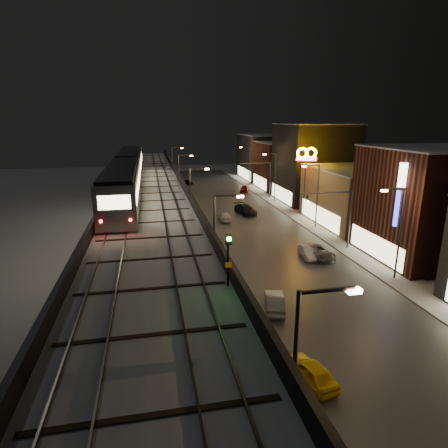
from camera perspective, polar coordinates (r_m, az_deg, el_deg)
ground at (r=23.13m, az=6.66°, el=-24.82°), size 220.00×220.00×0.00m
road_surface at (r=55.37m, az=3.01°, el=0.04°), size 17.00×120.00×0.06m
sidewalk_right at (r=58.57m, az=12.54°, el=0.60°), size 4.00×120.00×0.14m
under_viaduct_pavement at (r=53.74m, az=-11.08°, el=-0.73°), size 11.00×120.00×0.06m
elevated_viaduct at (r=49.36m, az=-11.38°, el=4.48°), size 9.00×100.00×6.30m
viaduct_trackbed at (r=49.35m, az=-11.44°, el=5.38°), size 8.40×100.00×0.32m
viaduct_parapet_streetside at (r=49.47m, az=-6.39°, el=6.17°), size 0.30×100.00×1.10m
viaduct_parapet_far at (r=49.50m, az=-16.51°, el=5.62°), size 0.30×100.00×1.10m
building_b at (r=46.54m, az=28.83°, el=2.72°), size 12.20×12.20×12.16m
building_c at (r=58.06m, az=19.85°, el=3.96°), size 12.20×15.20×8.16m
building_d at (r=71.60m, az=13.51°, el=8.97°), size 12.20×13.20×14.16m
building_e at (r=84.66m, az=9.48°, el=8.81°), size 12.20×12.20×10.16m
building_f at (r=97.75m, az=6.58°, el=10.12°), size 12.20×16.20×11.16m
streetlight_left_0 at (r=16.11m, az=11.58°, el=-21.97°), size 2.57×0.28×9.00m
streetlight_left_1 at (r=31.65m, az=-0.98°, el=-2.23°), size 2.57×0.28×9.00m
streetlight_right_1 at (r=38.48m, az=25.03°, el=-0.47°), size 2.56×0.28×9.00m
streetlight_left_2 at (r=48.90m, az=-4.79°, el=4.17°), size 2.57×0.28×9.00m
streetlight_right_2 at (r=53.58m, az=13.81°, el=4.79°), size 2.56×0.28×9.00m
streetlight_left_3 at (r=66.56m, az=-6.62°, el=7.21°), size 2.57×0.28×9.00m
streetlight_right_3 at (r=70.06m, az=7.62°, el=7.60°), size 2.56×0.28×9.00m
streetlight_left_4 at (r=84.36m, az=-7.69°, el=8.96°), size 2.57×0.28×9.00m
streetlight_right_4 at (r=87.15m, az=3.78°, el=9.28°), size 2.56×0.28×9.00m
traffic_light_rig_a at (r=45.50m, az=17.45°, el=1.66°), size 6.10×0.34×7.00m
traffic_light_rig_b at (r=72.71m, az=6.16°, el=7.35°), size 6.10×0.34×7.00m
subway_train at (r=48.47m, az=-14.54°, el=7.59°), size 3.23×39.15×3.86m
rail_signal at (r=18.90m, az=0.67°, el=-4.04°), size 0.32×0.42×2.80m
car_taxi at (r=24.15m, az=13.04°, el=-21.13°), size 2.43×4.18×1.34m
car_near_white at (r=31.15m, az=7.71°, el=-11.77°), size 2.48×4.41×1.38m
car_mid_dark at (r=56.88m, az=0.10°, el=1.10°), size 2.10×4.40×1.24m
car_far_white at (r=88.74m, az=-5.62°, el=6.36°), size 2.58×3.99×1.26m
car_onc_silver at (r=42.74m, az=12.72°, el=-4.29°), size 1.76×3.99×1.27m
car_onc_dark at (r=42.96m, az=14.04°, el=-4.20°), size 3.06×5.30×1.39m
car_onc_white at (r=60.72m, az=3.28°, el=2.16°), size 3.22×5.60×1.53m
car_onc_red at (r=79.55m, az=3.14°, el=5.36°), size 2.82×4.32×1.37m
sign_mcdonalds at (r=59.65m, az=12.44°, el=9.52°), size 3.21×0.82×10.81m
sign_citgo at (r=39.95m, az=26.46°, el=4.65°), size 2.32×0.39×11.02m
sign_carwash at (r=40.87m, az=25.57°, el=1.23°), size 1.60×0.35×8.29m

